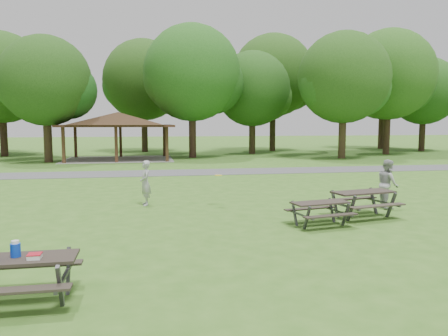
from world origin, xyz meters
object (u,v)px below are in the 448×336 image
frisbee_thrower (145,183)px  frisbee_catcher (388,184)px  picnic_table_middle (320,208)px  picnic_table_near (6,261)px

frisbee_thrower → frisbee_catcher: bearing=66.8°
frisbee_thrower → picnic_table_middle: bearing=41.4°
frisbee_thrower → frisbee_catcher: (8.24, -1.97, 0.04)m
picnic_table_middle → frisbee_thrower: size_ratio=1.15×
picnic_table_near → picnic_table_middle: bearing=31.1°
picnic_table_near → frisbee_thrower: 8.58m
frisbee_catcher → picnic_table_near: bearing=131.3°
frisbee_catcher → frisbee_thrower: bearing=86.6°
frisbee_thrower → frisbee_catcher: size_ratio=0.95×
picnic_table_near → frisbee_catcher: frisbee_catcher is taller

